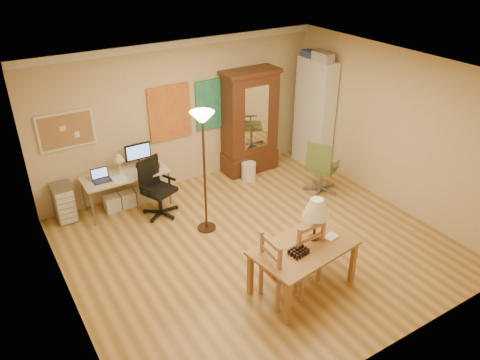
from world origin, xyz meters
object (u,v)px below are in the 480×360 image
dining_table (309,235)px  armoire (250,128)px  office_chair_black (159,200)px  computer_desk (127,186)px  office_chair_green (321,178)px  bookshelf (314,114)px

dining_table → armoire: (1.24, 3.35, 0.07)m
office_chair_black → computer_desk: bearing=124.2°
computer_desk → armoire: bearing=1.9°
dining_table → office_chair_green: 2.71m
dining_table → bookshelf: 3.84m
computer_desk → dining_table: bearing=-67.7°
computer_desk → office_chair_black: computer_desk is taller
armoire → bookshelf: size_ratio=0.94×
computer_desk → armoire: armoire is taller
office_chair_black → armoire: size_ratio=0.49×
computer_desk → bookshelf: bearing=-5.3°
armoire → computer_desk: bearing=-178.1°
dining_table → armoire: armoire is taller
computer_desk → office_chair_black: size_ratio=1.43×
dining_table → office_chair_green: bearing=45.4°
office_chair_black → bookshelf: size_ratio=0.46×
bookshelf → computer_desk: bearing=174.7°
office_chair_green → bookshelf: size_ratio=0.48×
office_chair_green → armoire: size_ratio=0.51×
office_chair_black → office_chair_green: 2.98m
bookshelf → office_chair_green: bearing=-121.1°
computer_desk → bookshelf: (3.82, -0.35, 0.69)m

